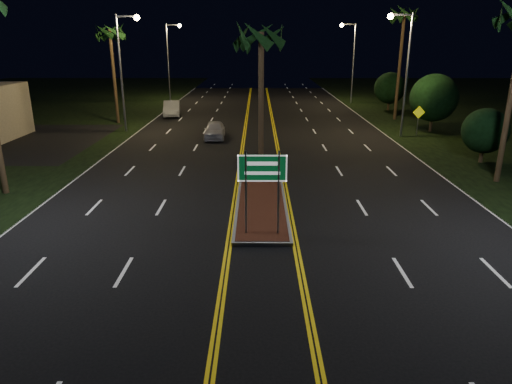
{
  "coord_description": "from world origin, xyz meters",
  "views": [
    {
      "loc": [
        -0.18,
        -13.14,
        7.1
      ],
      "look_at": [
        -0.23,
        2.47,
        1.9
      ],
      "focal_mm": 32.0,
      "sensor_mm": 36.0,
      "label": 1
    }
  ],
  "objects_px": {
    "streetlight_left_mid": "(125,60)",
    "streetlight_right_far": "(351,54)",
    "shrub_near": "(485,131)",
    "car_far": "(172,107)",
    "palm_median": "(261,37)",
    "palm_left_far": "(110,32)",
    "shrub_mid": "(434,98)",
    "shrub_far": "(390,88)",
    "car_near": "(215,129)",
    "highway_sign": "(262,176)",
    "palm_right_far": "(404,16)",
    "streetlight_left_far": "(171,53)",
    "median_island": "(261,198)",
    "streetlight_right_mid": "(403,61)",
    "warning_sign": "(418,117)"
  },
  "relations": [
    {
      "from": "median_island",
      "to": "shrub_far",
      "type": "bearing_deg",
      "value": 64.55
    },
    {
      "from": "streetlight_right_far",
      "to": "palm_left_far",
      "type": "relative_size",
      "value": 1.02
    },
    {
      "from": "shrub_mid",
      "to": "streetlight_left_mid",
      "type": "bearing_deg",
      "value": 180.0
    },
    {
      "from": "shrub_mid",
      "to": "car_far",
      "type": "distance_m",
      "value": 24.14
    },
    {
      "from": "streetlight_right_far",
      "to": "shrub_near",
      "type": "bearing_deg",
      "value": -84.11
    },
    {
      "from": "highway_sign",
      "to": "palm_right_far",
      "type": "bearing_deg",
      "value": 64.8
    },
    {
      "from": "shrub_near",
      "to": "car_near",
      "type": "bearing_deg",
      "value": 156.97
    },
    {
      "from": "palm_left_far",
      "to": "shrub_mid",
      "type": "bearing_deg",
      "value": -8.49
    },
    {
      "from": "median_island",
      "to": "streetlight_right_far",
      "type": "distance_m",
      "value": 37.0
    },
    {
      "from": "streetlight_left_mid",
      "to": "streetlight_right_far",
      "type": "xyz_separation_m",
      "value": [
        21.23,
        18.0,
        0.0
      ]
    },
    {
      "from": "car_far",
      "to": "car_near",
      "type": "bearing_deg",
      "value": -72.81
    },
    {
      "from": "shrub_near",
      "to": "warning_sign",
      "type": "height_order",
      "value": "shrub_near"
    },
    {
      "from": "median_island",
      "to": "highway_sign",
      "type": "bearing_deg",
      "value": -90.0
    },
    {
      "from": "median_island",
      "to": "car_near",
      "type": "bearing_deg",
      "value": 103.62
    },
    {
      "from": "streetlight_right_mid",
      "to": "car_near",
      "type": "relative_size",
      "value": 2.01
    },
    {
      "from": "streetlight_left_mid",
      "to": "shrub_mid",
      "type": "relative_size",
      "value": 1.95
    },
    {
      "from": "palm_median",
      "to": "shrub_far",
      "type": "bearing_deg",
      "value": 61.58
    },
    {
      "from": "shrub_far",
      "to": "palm_left_far",
      "type": "bearing_deg",
      "value": -163.26
    },
    {
      "from": "median_island",
      "to": "streetlight_right_mid",
      "type": "xyz_separation_m",
      "value": [
        10.61,
        15.0,
        5.57
      ]
    },
    {
      "from": "shrub_far",
      "to": "warning_sign",
      "type": "relative_size",
      "value": 1.73
    },
    {
      "from": "streetlight_left_far",
      "to": "shrub_far",
      "type": "height_order",
      "value": "streetlight_left_far"
    },
    {
      "from": "highway_sign",
      "to": "shrub_far",
      "type": "height_order",
      "value": "shrub_far"
    },
    {
      "from": "streetlight_right_mid",
      "to": "car_far",
      "type": "distance_m",
      "value": 22.29
    },
    {
      "from": "palm_right_far",
      "to": "shrub_far",
      "type": "height_order",
      "value": "palm_right_far"
    },
    {
      "from": "palm_left_far",
      "to": "car_far",
      "type": "bearing_deg",
      "value": 44.92
    },
    {
      "from": "highway_sign",
      "to": "streetlight_left_far",
      "type": "relative_size",
      "value": 0.36
    },
    {
      "from": "median_island",
      "to": "car_far",
      "type": "height_order",
      "value": "car_far"
    },
    {
      "from": "streetlight_left_mid",
      "to": "shrub_far",
      "type": "bearing_deg",
      "value": 26.18
    },
    {
      "from": "streetlight_left_far",
      "to": "shrub_mid",
      "type": "relative_size",
      "value": 1.95
    },
    {
      "from": "highway_sign",
      "to": "streetlight_right_mid",
      "type": "height_order",
      "value": "streetlight_right_mid"
    },
    {
      "from": "palm_left_far",
      "to": "palm_right_far",
      "type": "distance_m",
      "value": 25.72
    },
    {
      "from": "shrub_near",
      "to": "warning_sign",
      "type": "distance_m",
      "value": 8.44
    },
    {
      "from": "palm_left_far",
      "to": "warning_sign",
      "type": "distance_m",
      "value": 26.52
    },
    {
      "from": "palm_median",
      "to": "palm_left_far",
      "type": "distance_m",
      "value": 21.69
    },
    {
      "from": "streetlight_right_mid",
      "to": "car_near",
      "type": "bearing_deg",
      "value": -176.75
    },
    {
      "from": "streetlight_left_mid",
      "to": "shrub_mid",
      "type": "height_order",
      "value": "streetlight_left_mid"
    },
    {
      "from": "streetlight_left_mid",
      "to": "car_near",
      "type": "distance_m",
      "value": 9.13
    },
    {
      "from": "palm_left_far",
      "to": "car_near",
      "type": "relative_size",
      "value": 1.96
    },
    {
      "from": "shrub_far",
      "to": "car_far",
      "type": "relative_size",
      "value": 0.78
    },
    {
      "from": "car_near",
      "to": "shrub_near",
      "type": "bearing_deg",
      "value": -25.26
    },
    {
      "from": "streetlight_left_mid",
      "to": "warning_sign",
      "type": "relative_size",
      "value": 3.92
    },
    {
      "from": "palm_right_far",
      "to": "palm_left_far",
      "type": "bearing_deg",
      "value": -175.53
    },
    {
      "from": "median_island",
      "to": "car_near",
      "type": "height_order",
      "value": "car_near"
    },
    {
      "from": "streetlight_right_mid",
      "to": "shrub_mid",
      "type": "bearing_deg",
      "value": 30.56
    },
    {
      "from": "palm_right_far",
      "to": "car_far",
      "type": "relative_size",
      "value": 2.03
    },
    {
      "from": "palm_left_far",
      "to": "shrub_mid",
      "type": "xyz_separation_m",
      "value": [
        26.8,
        -4.0,
        -5.02
      ]
    },
    {
      "from": "palm_left_far",
      "to": "car_far",
      "type": "height_order",
      "value": "palm_left_far"
    },
    {
      "from": "shrub_near",
      "to": "car_far",
      "type": "height_order",
      "value": "shrub_near"
    },
    {
      "from": "streetlight_right_mid",
      "to": "warning_sign",
      "type": "relative_size",
      "value": 3.92
    },
    {
      "from": "streetlight_left_mid",
      "to": "palm_median",
      "type": "bearing_deg",
      "value": -51.83
    }
  ]
}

